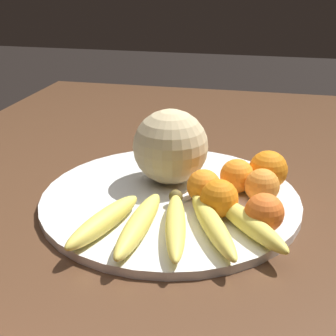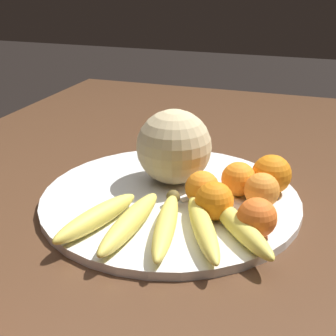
% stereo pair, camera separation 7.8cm
% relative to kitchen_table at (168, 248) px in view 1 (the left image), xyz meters
% --- Properties ---
extents(kitchen_table, '(1.66, 1.17, 0.77)m').
position_rel_kitchen_table_xyz_m(kitchen_table, '(0.00, 0.00, 0.00)').
color(kitchen_table, '#4C301E').
rests_on(kitchen_table, ground_plane).
extents(fruit_bowl, '(0.44, 0.44, 0.01)m').
position_rel_kitchen_table_xyz_m(fruit_bowl, '(-0.02, -0.00, 0.09)').
color(fruit_bowl, white).
rests_on(fruit_bowl, kitchen_table).
extents(melon, '(0.13, 0.13, 0.13)m').
position_rel_kitchen_table_xyz_m(melon, '(-0.07, -0.01, 0.16)').
color(melon, '#C6B284').
rests_on(melon, fruit_bowl).
extents(banana_bunch, '(0.21, 0.31, 0.03)m').
position_rel_kitchen_table_xyz_m(banana_bunch, '(0.10, 0.03, 0.11)').
color(banana_bunch, brown).
rests_on(banana_bunch, fruit_bowl).
extents(orange_front_left, '(0.06, 0.06, 0.06)m').
position_rel_kitchen_table_xyz_m(orange_front_left, '(-0.06, 0.11, 0.12)').
color(orange_front_left, orange).
rests_on(orange_front_left, fruit_bowl).
extents(orange_front_right, '(0.06, 0.06, 0.06)m').
position_rel_kitchen_table_xyz_m(orange_front_right, '(-0.03, 0.15, 0.12)').
color(orange_front_right, orange).
rests_on(orange_front_right, fruit_bowl).
extents(orange_mid_center, '(0.06, 0.06, 0.06)m').
position_rel_kitchen_table_xyz_m(orange_mid_center, '(0.06, 0.16, 0.12)').
color(orange_mid_center, orange).
rests_on(orange_mid_center, fruit_bowl).
extents(orange_back_left, '(0.06, 0.06, 0.06)m').
position_rel_kitchen_table_xyz_m(orange_back_left, '(0.04, 0.09, 0.12)').
color(orange_back_left, orange).
rests_on(orange_back_left, fruit_bowl).
extents(orange_back_right, '(0.07, 0.07, 0.07)m').
position_rel_kitchen_table_xyz_m(orange_back_right, '(-0.08, 0.16, 0.13)').
color(orange_back_right, orange).
rests_on(orange_back_right, fruit_bowl).
extents(orange_top_small, '(0.06, 0.06, 0.06)m').
position_rel_kitchen_table_xyz_m(orange_top_small, '(-0.01, 0.06, 0.12)').
color(orange_top_small, orange).
rests_on(orange_top_small, fruit_bowl).
extents(produce_tag, '(0.07, 0.07, 0.00)m').
position_rel_kitchen_table_xyz_m(produce_tag, '(-0.03, 0.04, 0.10)').
color(produce_tag, white).
rests_on(produce_tag, fruit_bowl).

